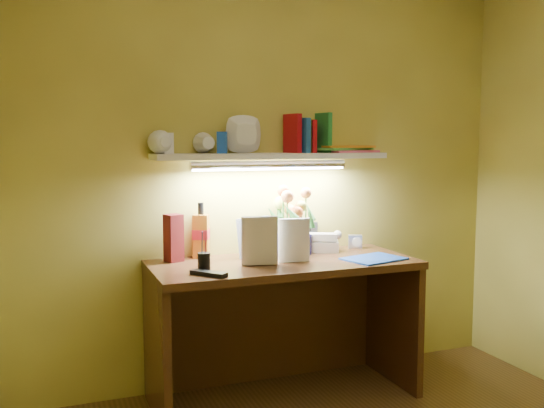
# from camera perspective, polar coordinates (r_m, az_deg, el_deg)

# --- Properties ---
(desk) EXTENTS (1.40, 0.60, 0.75)m
(desk) POSITION_cam_1_polar(r_m,az_deg,el_deg) (3.31, 1.10, -11.75)
(desk) COLOR #391B0F
(desk) RESTS_ON ground
(flower_bouquet) EXTENTS (0.29, 0.29, 0.37)m
(flower_bouquet) POSITION_cam_1_polar(r_m,az_deg,el_deg) (3.39, 2.02, -1.62)
(flower_bouquet) COLOR #0D0A35
(flower_bouquet) RESTS_ON desk
(telephone) EXTENTS (0.24, 0.22, 0.12)m
(telephone) POSITION_cam_1_polar(r_m,az_deg,el_deg) (3.50, 4.63, -3.47)
(telephone) COLOR beige
(telephone) RESTS_ON desk
(desk_clock) EXTENTS (0.09, 0.07, 0.08)m
(desk_clock) POSITION_cam_1_polar(r_m,az_deg,el_deg) (3.61, 7.83, -3.53)
(desk_clock) COLOR silver
(desk_clock) RESTS_ON desk
(whisky_bottle) EXTENTS (0.11, 0.11, 0.30)m
(whisky_bottle) POSITION_cam_1_polar(r_m,az_deg,el_deg) (3.30, -6.69, -2.46)
(whisky_bottle) COLOR #B36419
(whisky_bottle) RESTS_ON desk
(whisky_box) EXTENTS (0.10, 0.10, 0.25)m
(whisky_box) POSITION_cam_1_polar(r_m,az_deg,el_deg) (3.22, -9.24, -3.17)
(whisky_box) COLOR #5E1314
(whisky_box) RESTS_ON desk
(pen_cup) EXTENTS (0.08, 0.08, 0.15)m
(pen_cup) POSITION_cam_1_polar(r_m,az_deg,el_deg) (2.98, -6.42, -4.85)
(pen_cup) COLOR black
(pen_cup) RESTS_ON desk
(art_card) EXTENTS (0.21, 0.13, 0.22)m
(art_card) POSITION_cam_1_polar(r_m,az_deg,el_deg) (3.33, -1.63, -3.10)
(art_card) COLOR white
(art_card) RESTS_ON desk
(tv_remote) EXTENTS (0.16, 0.18, 0.02)m
(tv_remote) POSITION_cam_1_polar(r_m,az_deg,el_deg) (2.89, -5.97, -6.52)
(tv_remote) COLOR black
(tv_remote) RESTS_ON desk
(blue_folder) EXTENTS (0.35, 0.29, 0.01)m
(blue_folder) POSITION_cam_1_polar(r_m,az_deg,el_deg) (3.30, 9.56, -5.10)
(blue_folder) COLOR blue
(blue_folder) RESTS_ON desk
(desk_book_a) EXTENTS (0.19, 0.07, 0.25)m
(desk_book_a) POSITION_cam_1_polar(r_m,az_deg,el_deg) (3.07, -2.90, -3.54)
(desk_book_a) COLOR beige
(desk_book_a) RESTS_ON desk
(desk_book_b) EXTENTS (0.17, 0.04, 0.23)m
(desk_book_b) POSITION_cam_1_polar(r_m,az_deg,el_deg) (3.14, 0.60, -3.49)
(desk_book_b) COLOR silver
(desk_book_b) RESTS_ON desk
(wall_shelf) EXTENTS (1.32, 0.35, 0.25)m
(wall_shelf) POSITION_cam_1_polar(r_m,az_deg,el_deg) (3.33, 0.09, 5.21)
(wall_shelf) COLOR silver
(wall_shelf) RESTS_ON ground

